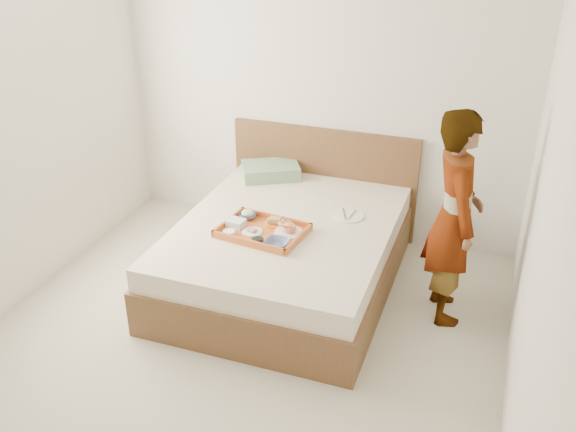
% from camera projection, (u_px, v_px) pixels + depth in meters
% --- Properties ---
extents(ground, '(3.50, 4.00, 0.01)m').
position_uv_depth(ground, '(226.00, 359.00, 4.20)').
color(ground, '#BDB69F').
rests_on(ground, ground).
extents(wall_back, '(3.50, 0.01, 2.60)m').
position_uv_depth(wall_back, '(320.00, 87.00, 5.27)').
color(wall_back, silver).
rests_on(wall_back, ground).
extents(wall_right, '(0.01, 4.00, 2.60)m').
position_uv_depth(wall_right, '(543.00, 230.00, 3.08)').
color(wall_right, silver).
rests_on(wall_right, ground).
extents(bed, '(1.65, 2.00, 0.53)m').
position_uv_depth(bed, '(286.00, 254.00, 4.90)').
color(bed, brown).
rests_on(bed, ground).
extents(headboard, '(1.65, 0.06, 0.95)m').
position_uv_depth(headboard, '(323.00, 180.00, 5.61)').
color(headboard, brown).
rests_on(headboard, ground).
extents(pillow, '(0.58, 0.52, 0.12)m').
position_uv_depth(pillow, '(271.00, 171.00, 5.51)').
color(pillow, '#86A881').
rests_on(pillow, bed).
extents(tray, '(0.65, 0.51, 0.05)m').
position_uv_depth(tray, '(262.00, 230.00, 4.62)').
color(tray, '#C6652D').
rests_on(tray, bed).
extents(prawn_plate, '(0.23, 0.23, 0.01)m').
position_uv_depth(prawn_plate, '(289.00, 232.00, 4.60)').
color(prawn_plate, white).
rests_on(prawn_plate, tray).
extents(navy_bowl_big, '(0.19, 0.19, 0.04)m').
position_uv_depth(navy_bowl_big, '(277.00, 243.00, 4.43)').
color(navy_bowl_big, '#1C234F').
rests_on(navy_bowl_big, tray).
extents(sauce_dish, '(0.10, 0.10, 0.03)m').
position_uv_depth(sauce_dish, '(258.00, 241.00, 4.47)').
color(sauce_dish, black).
rests_on(sauce_dish, tray).
extents(meat_plate, '(0.17, 0.17, 0.01)m').
position_uv_depth(meat_plate, '(252.00, 232.00, 4.61)').
color(meat_plate, white).
rests_on(meat_plate, tray).
extents(bread_plate, '(0.16, 0.16, 0.01)m').
position_uv_depth(bread_plate, '(274.00, 224.00, 4.72)').
color(bread_plate, orange).
rests_on(bread_plate, tray).
extents(salad_bowl, '(0.15, 0.15, 0.04)m').
position_uv_depth(salad_bowl, '(248.00, 216.00, 4.80)').
color(salad_bowl, '#1C234F').
rests_on(salad_bowl, tray).
extents(plastic_tub, '(0.14, 0.12, 0.05)m').
position_uv_depth(plastic_tub, '(236.00, 223.00, 4.68)').
color(plastic_tub, silver).
rests_on(plastic_tub, tray).
extents(cheese_round, '(0.10, 0.10, 0.03)m').
position_uv_depth(cheese_round, '(229.00, 233.00, 4.58)').
color(cheese_round, white).
rests_on(cheese_round, tray).
extents(dinner_plate, '(0.26, 0.26, 0.01)m').
position_uv_depth(dinner_plate, '(348.00, 216.00, 4.87)').
color(dinner_plate, white).
rests_on(dinner_plate, bed).
extents(person, '(0.53, 0.65, 1.55)m').
position_uv_depth(person, '(454.00, 218.00, 4.33)').
color(person, silver).
rests_on(person, ground).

